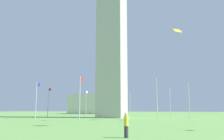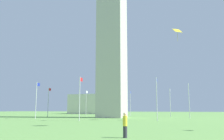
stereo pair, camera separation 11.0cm
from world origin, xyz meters
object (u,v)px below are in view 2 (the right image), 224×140
(obelisk_monument, at_px, (112,6))
(person_yellow_shirt, at_px, (125,125))
(flagpole_se, at_px, (36,98))
(flagpole_nw, at_px, (170,101))
(flagpole_s, at_px, (80,96))
(kite_yellow_diamond, at_px, (177,31))
(flagpole_sw, at_px, (157,97))
(flagpole_w, at_px, (189,99))
(flagpole_n, at_px, (130,102))
(flagpole_e, at_px, (48,101))
(distant_building, at_px, (95,104))
(flagpole_ne, at_px, (86,102))

(obelisk_monument, xyz_separation_m, person_yellow_shirt, (-38.04, -13.67, -26.44))
(flagpole_se, height_order, flagpole_nw, same)
(flagpole_s, bearing_deg, obelisk_monument, -0.00)
(obelisk_monument, height_order, kite_yellow_diamond, obelisk_monument)
(obelisk_monument, distance_m, flagpole_s, 28.87)
(flagpole_nw, bearing_deg, flagpole_sw, 180.00)
(flagpole_se, height_order, person_yellow_shirt, flagpole_se)
(flagpole_s, height_order, flagpole_w, same)
(flagpole_nw, bearing_deg, person_yellow_shirt, -178.33)
(flagpole_n, height_order, person_yellow_shirt, flagpole_n)
(flagpole_n, relative_size, flagpole_nw, 1.00)
(flagpole_n, bearing_deg, flagpole_nw, -112.50)
(flagpole_e, relative_size, flagpole_sw, 1.00)
(person_yellow_shirt, relative_size, kite_yellow_diamond, 0.71)
(obelisk_monument, bearing_deg, flagpole_se, 134.85)
(person_yellow_shirt, xyz_separation_m, distant_building, (82.07, 36.28, 3.08))
(flagpole_ne, distance_m, distant_building, 33.43)
(flagpole_se, relative_size, person_yellow_shirt, 4.26)
(flagpole_ne, distance_m, flagpole_w, 31.89)
(flagpole_w, bearing_deg, flagpole_n, 45.00)
(flagpole_e, bearing_deg, flagpole_w, -90.00)
(flagpole_n, relative_size, kite_yellow_diamond, 3.03)
(flagpole_s, bearing_deg, flagpole_se, 67.50)
(flagpole_nw, xyz_separation_m, person_yellow_shirt, (-50.30, -1.47, -3.24))
(flagpole_n, bearing_deg, flagpole_e, 135.00)
(obelisk_monument, distance_m, flagpole_n, 28.95)
(flagpole_s, relative_size, flagpole_sw, 1.00)
(flagpole_e, height_order, kite_yellow_diamond, kite_yellow_diamond)
(flagpole_e, height_order, distant_building, distant_building)
(flagpole_e, relative_size, kite_yellow_diamond, 3.03)
(flagpole_se, xyz_separation_m, kite_yellow_diamond, (1.88, -28.21, 11.97))
(kite_yellow_diamond, bearing_deg, flagpole_sw, 116.28)
(flagpole_n, distance_m, flagpole_e, 24.41)
(flagpole_nw, height_order, person_yellow_shirt, flagpole_nw)
(flagpole_se, height_order, flagpole_s, same)
(obelisk_monument, relative_size, flagpole_w, 7.33)
(flagpole_sw, xyz_separation_m, flagpole_nw, (24.41, -0.00, 0.00))
(flagpole_sw, height_order, flagpole_nw, same)
(flagpole_e, bearing_deg, flagpole_nw, -67.50)
(person_yellow_shirt, distance_m, kite_yellow_diamond, 31.75)
(flagpole_se, distance_m, flagpole_w, 31.89)
(flagpole_ne, bearing_deg, flagpole_sw, -135.00)
(flagpole_n, height_order, flagpole_sw, same)
(flagpole_n, distance_m, flagpole_nw, 13.21)
(flagpole_ne, relative_size, kite_yellow_diamond, 3.03)
(distant_building, bearing_deg, flagpole_s, -159.73)
(flagpole_se, bearing_deg, flagpole_e, 22.50)
(flagpole_sw, bearing_deg, kite_yellow_diamond, -63.72)
(flagpole_se, relative_size, flagpole_w, 1.00)
(flagpole_e, bearing_deg, flagpole_s, -135.00)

